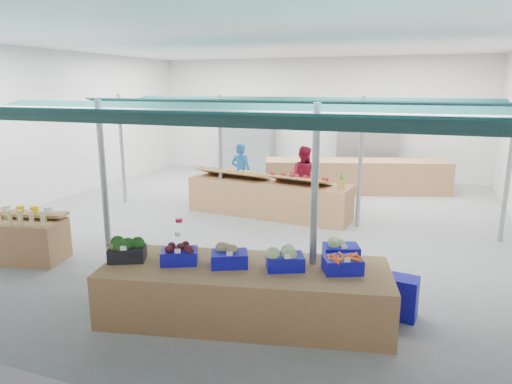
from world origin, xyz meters
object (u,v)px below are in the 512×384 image
veg_counter (245,292)px  vendor_right (303,177)px  vendor_left (241,172)px  crate_stack (399,297)px  fruit_counter (269,198)px  bottle_shelf (19,238)px

veg_counter → vendor_right: (-0.81, 6.19, 0.44)m
vendor_left → crate_stack: bearing=135.8°
veg_counter → fruit_counter: (-1.41, 5.09, 0.06)m
vendor_right → veg_counter: bearing=102.6°
vendor_right → bottle_shelf: bearing=59.5°
bottle_shelf → crate_stack: (6.86, 0.20, -0.12)m
vendor_left → bottle_shelf: bearing=73.5°
crate_stack → veg_counter: bearing=-158.7°
veg_counter → vendor_right: bearing=85.0°
bottle_shelf → veg_counter: (4.83, -0.59, -0.04)m
fruit_counter → crate_stack: size_ratio=6.91×
vendor_right → vendor_left: bearing=5.2°
bottle_shelf → veg_counter: 4.87m
fruit_counter → vendor_right: vendor_right is taller
bottle_shelf → vendor_left: bearing=55.3°
bottle_shelf → fruit_counter: 5.66m
bottle_shelf → veg_counter: size_ratio=0.47×
crate_stack → vendor_right: 6.12m
veg_counter → vendor_right: size_ratio=2.39×
bottle_shelf → fruit_counter: bottle_shelf is taller
bottle_shelf → vendor_right: bearing=41.3°
bottle_shelf → fruit_counter: (3.43, 4.50, 0.02)m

